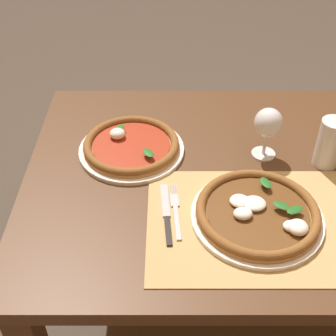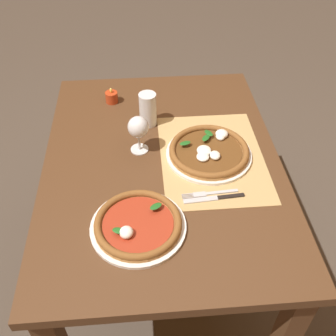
{
  "view_description": "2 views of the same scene",
  "coord_description": "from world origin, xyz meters",
  "px_view_note": "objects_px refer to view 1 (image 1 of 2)",
  "views": [
    {
      "loc": [
        -0.21,
        -1.0,
        1.59
      ],
      "look_at": [
        -0.21,
        -0.07,
        0.82
      ],
      "focal_mm": 50.0,
      "sensor_mm": 36.0,
      "label": 1
    },
    {
      "loc": [
        -1.12,
        0.07,
        1.75
      ],
      "look_at": [
        -0.15,
        -0.01,
        0.84
      ],
      "focal_mm": 42.0,
      "sensor_mm": 36.0,
      "label": 2
    }
  ],
  "objects_px": {
    "wine_glass": "(266,124)",
    "knife": "(165,213)",
    "fork": "(174,210)",
    "pizza_near": "(256,213)",
    "pint_glass": "(328,144)",
    "pizza_far": "(129,146)"
  },
  "relations": [
    {
      "from": "wine_glass",
      "to": "knife",
      "type": "distance_m",
      "value": 0.39
    },
    {
      "from": "wine_glass",
      "to": "knife",
      "type": "bearing_deg",
      "value": -138.85
    },
    {
      "from": "wine_glass",
      "to": "knife",
      "type": "height_order",
      "value": "wine_glass"
    },
    {
      "from": "fork",
      "to": "knife",
      "type": "xyz_separation_m",
      "value": [
        -0.02,
        -0.01,
        0.0
      ]
    },
    {
      "from": "pizza_near",
      "to": "wine_glass",
      "type": "bearing_deg",
      "value": 77.75
    },
    {
      "from": "pint_glass",
      "to": "knife",
      "type": "relative_size",
      "value": 0.67
    },
    {
      "from": "pizza_near",
      "to": "knife",
      "type": "xyz_separation_m",
      "value": [
        -0.23,
        0.02,
        -0.02
      ]
    },
    {
      "from": "wine_glass",
      "to": "pint_glass",
      "type": "xyz_separation_m",
      "value": [
        0.17,
        -0.04,
        -0.04
      ]
    },
    {
      "from": "pizza_near",
      "to": "fork",
      "type": "height_order",
      "value": "pizza_near"
    },
    {
      "from": "wine_glass",
      "to": "knife",
      "type": "xyz_separation_m",
      "value": [
        -0.28,
        -0.25,
        -0.1
      ]
    },
    {
      "from": "knife",
      "to": "wine_glass",
      "type": "bearing_deg",
      "value": 41.15
    },
    {
      "from": "pizza_far",
      "to": "wine_glass",
      "type": "xyz_separation_m",
      "value": [
        0.39,
        -0.02,
        0.09
      ]
    },
    {
      "from": "pizza_far",
      "to": "pint_glass",
      "type": "distance_m",
      "value": 0.56
    },
    {
      "from": "pizza_far",
      "to": "fork",
      "type": "height_order",
      "value": "pizza_far"
    },
    {
      "from": "pizza_near",
      "to": "knife",
      "type": "bearing_deg",
      "value": 175.44
    },
    {
      "from": "pizza_near",
      "to": "fork",
      "type": "distance_m",
      "value": 0.21
    },
    {
      "from": "fork",
      "to": "knife",
      "type": "bearing_deg",
      "value": -154.68
    },
    {
      "from": "wine_glass",
      "to": "fork",
      "type": "xyz_separation_m",
      "value": [
        -0.26,
        -0.24,
        -0.1
      ]
    },
    {
      "from": "pint_glass",
      "to": "fork",
      "type": "distance_m",
      "value": 0.48
    },
    {
      "from": "wine_glass",
      "to": "pint_glass",
      "type": "height_order",
      "value": "wine_glass"
    },
    {
      "from": "pint_glass",
      "to": "fork",
      "type": "height_order",
      "value": "pint_glass"
    },
    {
      "from": "pint_glass",
      "to": "knife",
      "type": "height_order",
      "value": "pint_glass"
    }
  ]
}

